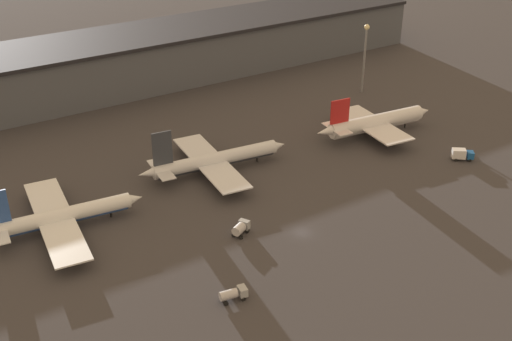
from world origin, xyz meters
name	(u,v)px	position (x,y,z in m)	size (l,w,h in m)	color
ground	(302,233)	(0.00, 0.00, 0.00)	(600.00, 600.00, 0.00)	#383538
terminal_building	(114,63)	(0.00, 107.70, 8.91)	(240.20, 31.84, 17.75)	#4C515B
airplane_0	(60,217)	(-44.32, 30.56, 3.16)	(37.74, 38.45, 12.72)	white
airplane_1	(214,160)	(-1.97, 35.74, 3.28)	(41.41, 34.74, 14.10)	silver
airplane_2	(375,123)	(48.66, 30.18, 3.85)	(39.70, 28.45, 13.23)	silver
service_vehicle_0	(462,154)	(57.29, 5.09, 1.77)	(5.92, 5.32, 3.17)	#195199
service_vehicle_1	(241,228)	(-11.81, 6.81, 1.66)	(4.95, 4.05, 2.87)	#9EA3A8
service_vehicle_2	(233,294)	(-24.78, -11.48, 1.49)	(5.59, 3.01, 2.52)	#9EA3A8
lamp_post_1	(365,49)	(68.89, 58.66, 14.95)	(1.80, 1.80, 23.28)	slate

